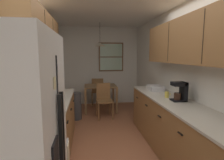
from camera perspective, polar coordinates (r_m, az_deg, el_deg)
The scene contains 22 objects.
ground_plane at distance 3.82m, azimuth -1.16°, elevation -17.48°, with size 12.00×12.00×0.00m, color #995B3D.
wall_left at distance 3.58m, azimuth -23.23°, elevation 1.45°, with size 0.10×9.00×2.55m, color silver.
wall_right at distance 3.87m, azimuth 19.05°, elevation 2.09°, with size 0.10×9.00×2.55m, color silver.
wall_back at distance 6.11m, azimuth -4.15°, elevation 4.41°, with size 4.40×0.10×2.55m, color silver.
ceiling_slab at distance 3.59m, azimuth -1.29°, elevation 23.29°, with size 4.40×9.00×0.08m, color white.
microwave_over_range at distance 1.99m, azimuth -28.99°, elevation 8.87°, with size 0.39×0.64×0.33m.
counter_left at distance 3.38m, azimuth -18.05°, elevation -13.06°, with size 0.64×1.83×0.90m.
upper_cabinets_left at distance 3.16m, azimuth -21.92°, elevation 12.55°, with size 0.33×1.91×0.74m.
counter_right at distance 3.14m, azimuth 20.00°, elevation -14.76°, with size 0.64×3.16×0.90m.
upper_cabinets_right at distance 2.95m, azimuth 24.20°, elevation 11.41°, with size 0.33×2.84×0.70m.
dining_table at distance 5.33m, azimuth -3.69°, elevation -3.06°, with size 0.92×0.75×0.76m.
dining_chair_near at distance 4.79m, azimuth -2.53°, elevation -5.87°, with size 0.43×0.43×0.90m.
dining_chair_far at distance 5.93m, azimuth -4.49°, elevation -3.25°, with size 0.44×0.44×0.90m.
pendant_light at distance 5.25m, azimuth -3.81°, elevation 11.15°, with size 0.31×0.31×0.66m.
back_window at distance 6.06m, azimuth -0.29°, elevation 7.27°, with size 0.82×0.05×0.95m.
trash_bin at distance 4.76m, azimuth -11.32°, elevation -8.04°, with size 0.28×0.28×0.69m, color #3F3F42.
storage_canister at distance 2.57m, azimuth -21.23°, elevation -7.32°, with size 0.11×0.11×0.17m.
dish_towel at distance 2.33m, azimuth -13.67°, elevation -21.43°, with size 0.02×0.16×0.24m, color beige.
coffee_maker at distance 3.11m, azimuth 20.82°, elevation -3.27°, with size 0.22×0.18×0.31m.
mug_by_coffeemaker at distance 3.30m, azimuth 16.93°, elevation -4.41°, with size 0.11×0.07×0.11m.
dish_rack at distance 3.91m, azimuth 13.55°, elevation -2.47°, with size 0.28×0.34×0.10m, color silver.
table_serving_bowl at distance 5.30m, azimuth -2.61°, elevation -1.41°, with size 0.18×0.18×0.06m, color #4C7299.
Camera 1 is at (-0.41, -2.43, 1.63)m, focal length 28.99 mm.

